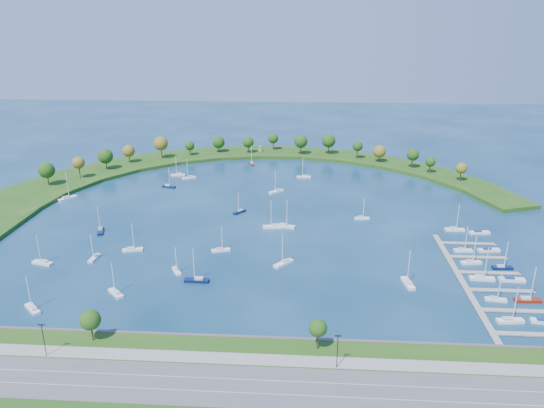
# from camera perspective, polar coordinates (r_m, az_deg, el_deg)

# --- Properties ---
(ground) EXTENTS (700.00, 700.00, 0.00)m
(ground) POSITION_cam_1_polar(r_m,az_deg,el_deg) (248.13, -1.23, -1.24)
(ground) COLOR #082B46
(ground) RESTS_ON ground
(south_shoreline) EXTENTS (420.00, 43.10, 11.60)m
(south_shoreline) POSITION_cam_1_polar(r_m,az_deg,el_deg) (141.01, -5.65, -19.25)
(south_shoreline) COLOR #1B4913
(south_shoreline) RESTS_ON ground
(breakwater) EXTENTS (286.74, 247.64, 2.00)m
(breakwater) POSITION_cam_1_polar(r_m,az_deg,el_deg) (300.34, -9.29, 2.53)
(breakwater) COLOR #1B4913
(breakwater) RESTS_ON ground
(breakwater_trees) EXTENTS (237.28, 96.42, 14.63)m
(breakwater_trees) POSITION_cam_1_polar(r_m,az_deg,el_deg) (330.39, -3.74, 6.03)
(breakwater_trees) COLOR #382314
(breakwater_trees) RESTS_ON breakwater
(harbor_tower) EXTENTS (2.60, 2.60, 3.93)m
(harbor_tower) POSITION_cam_1_polar(r_m,az_deg,el_deg) (357.94, -1.29, 6.14)
(harbor_tower) COLOR gray
(harbor_tower) RESTS_ON breakwater
(dock_system) EXTENTS (24.28, 82.00, 1.60)m
(dock_system) POSITION_cam_1_polar(r_m,az_deg,el_deg) (202.45, 22.25, -7.89)
(dock_system) COLOR gray
(dock_system) RESTS_ON ground
(moored_boat_0) EXTENTS (8.49, 3.22, 12.17)m
(moored_boat_0) POSITION_cam_1_polar(r_m,az_deg,el_deg) (306.09, 3.54, 3.08)
(moored_boat_0) COLOR white
(moored_boat_0) RESTS_ON ground
(moored_boat_1) EXTENTS (9.36, 4.26, 13.29)m
(moored_boat_1) POSITION_cam_1_polar(r_m,az_deg,el_deg) (233.43, 1.45, -2.40)
(moored_boat_1) COLOR white
(moored_boat_1) RESTS_ON ground
(moored_boat_2) EXTENTS (2.67, 7.40, 10.65)m
(moored_boat_2) POSITION_cam_1_polar(r_m,az_deg,el_deg) (215.62, -19.08, -5.57)
(moored_boat_2) COLOR white
(moored_boat_2) RESTS_ON ground
(moored_boat_3) EXTENTS (7.15, 7.14, 11.60)m
(moored_boat_3) POSITION_cam_1_polar(r_m,az_deg,el_deg) (187.26, -16.91, -9.35)
(moored_boat_3) COLOR white
(moored_boat_3) RESTS_ON ground
(moored_boat_4) EXTENTS (9.17, 3.50, 13.14)m
(moored_boat_4) POSITION_cam_1_polar(r_m,az_deg,el_deg) (232.87, 0.10, -2.45)
(moored_boat_4) COLOR white
(moored_boat_4) RESTS_ON ground
(moored_boat_5) EXTENTS (8.60, 3.36, 12.31)m
(moored_boat_5) POSITION_cam_1_polar(r_m,az_deg,el_deg) (314.28, -10.36, 3.24)
(moored_boat_5) COLOR white
(moored_boat_5) RESTS_ON ground
(moored_boat_6) EXTENTS (8.45, 4.24, 11.97)m
(moored_boat_6) POSITION_cam_1_polar(r_m,az_deg,el_deg) (218.22, -15.20, -4.82)
(moored_boat_6) COLOR white
(moored_boat_6) RESTS_ON ground
(moored_boat_7) EXTENTS (8.86, 2.58, 12.98)m
(moored_boat_7) POSITION_cam_1_polar(r_m,az_deg,el_deg) (189.35, -8.32, -8.27)
(moored_boat_7) COLOR #0A1541
(moored_boat_7) RESTS_ON ground
(moored_boat_8) EXTENTS (7.89, 9.47, 14.28)m
(moored_boat_8) POSITION_cam_1_polar(r_m,az_deg,el_deg) (289.26, -21.69, 0.64)
(moored_boat_8) COLOR white
(moored_boat_8) RESTS_ON ground
(moored_boat_9) EXTENTS (7.32, 3.03, 10.44)m
(moored_boat_9) POSITION_cam_1_polar(r_m,az_deg,el_deg) (246.42, 9.91, -1.49)
(moored_boat_9) COLOR white
(moored_boat_9) RESTS_ON ground
(moored_boat_10) EXTENTS (8.20, 5.77, 11.87)m
(moored_boat_10) POSITION_cam_1_polar(r_m,az_deg,el_deg) (307.67, -9.16, 2.95)
(moored_boat_10) COLOR white
(moored_boat_10) RESTS_ON ground
(moored_boat_11) EXTENTS (3.92, 9.22, 13.13)m
(moored_boat_11) POSITION_cam_1_polar(r_m,az_deg,el_deg) (191.62, 14.83, -8.40)
(moored_boat_11) COLOR white
(moored_boat_11) RESTS_ON ground
(moored_boat_12) EXTENTS (7.88, 8.17, 13.04)m
(moored_boat_12) POSITION_cam_1_polar(r_m,az_deg,el_deg) (199.53, 1.32, -6.49)
(moored_boat_12) COLOR white
(moored_boat_12) RESTS_ON ground
(moored_boat_13) EXTENTS (8.21, 7.55, 12.83)m
(moored_boat_13) POSITION_cam_1_polar(r_m,az_deg,el_deg) (279.62, 0.50, 1.46)
(moored_boat_13) COLOR white
(moored_boat_13) RESTS_ON ground
(moored_boat_14) EXTENTS (7.86, 4.30, 11.13)m
(moored_boat_14) POSITION_cam_1_polar(r_m,az_deg,el_deg) (211.37, -5.70, -5.01)
(moored_boat_14) COLOR white
(moored_boat_14) RESTS_ON ground
(moored_boat_15) EXTENTS (4.99, 7.15, 10.33)m
(moored_boat_15) POSITION_cam_1_polar(r_m,az_deg,el_deg) (197.35, -10.53, -7.19)
(moored_boat_15) COLOR white
(moored_boat_15) RESTS_ON ground
(moored_boat_16) EXTENTS (7.65, 7.35, 12.19)m
(moored_boat_16) POSITION_cam_1_polar(r_m,az_deg,el_deg) (187.65, -24.99, -10.40)
(moored_boat_16) COLOR white
(moored_boat_16) RESTS_ON ground
(moored_boat_17) EXTENTS (4.02, 8.46, 11.99)m
(moored_boat_17) POSITION_cam_1_polar(r_m,az_deg,el_deg) (334.13, -2.26, 4.56)
(moored_boat_17) COLOR maroon
(moored_boat_17) RESTS_ON ground
(moored_boat_18) EXTENTS (6.10, 6.81, 10.53)m
(moored_boat_18) POSITION_cam_1_polar(r_m,az_deg,el_deg) (251.25, -3.61, -0.79)
(moored_boat_18) COLOR #0A1541
(moored_boat_18) RESTS_ON ground
(moored_boat_19) EXTENTS (8.71, 4.51, 12.33)m
(moored_boat_19) POSITION_cam_1_polar(r_m,az_deg,el_deg) (218.71, -24.06, -5.88)
(moored_boat_19) COLOR white
(moored_boat_19) RESTS_ON ground
(moored_boat_20) EXTENTS (8.13, 4.26, 11.51)m
(moored_boat_20) POSITION_cam_1_polar(r_m,az_deg,el_deg) (293.68, -11.36, 1.97)
(moored_boat_20) COLOR #0A1541
(moored_boat_20) RESTS_ON ground
(moored_boat_21) EXTENTS (5.00, 8.87, 12.58)m
(moored_boat_21) POSITION_cam_1_polar(r_m,az_deg,el_deg) (240.90, -18.46, -2.76)
(moored_boat_21) COLOR #0A1541
(moored_boat_21) RESTS_ON ground
(docked_boat_0) EXTENTS (8.61, 3.30, 12.35)m
(docked_boat_0) POSITION_cam_1_polar(r_m,az_deg,el_deg) (180.88, 24.85, -11.55)
(docked_boat_0) COLOR white
(docked_boat_0) RESTS_ON ground
(docked_boat_1) EXTENTS (8.42, 3.57, 1.66)m
(docked_boat_1) POSITION_cam_1_polar(r_m,az_deg,el_deg) (185.25, 27.89, -11.41)
(docked_boat_1) COLOR white
(docked_boat_1) RESTS_ON ground
(docked_boat_2) EXTENTS (7.26, 2.82, 10.40)m
(docked_boat_2) POSITION_cam_1_polar(r_m,az_deg,el_deg) (191.40, 23.52, -9.57)
(docked_boat_2) COLOR white
(docked_boat_2) RESTS_ON ground
(docked_boat_3) EXTENTS (8.92, 2.85, 12.96)m
(docked_boat_3) POSITION_cam_1_polar(r_m,az_deg,el_deg) (195.23, 26.45, -9.42)
(docked_boat_3) COLOR maroon
(docked_boat_3) RESTS_ON ground
(docked_boat_4) EXTENTS (8.94, 3.06, 12.93)m
(docked_boat_4) POSITION_cam_1_polar(r_m,az_deg,el_deg) (203.49, 22.20, -7.55)
(docked_boat_4) COLOR white
(docked_boat_4) RESTS_ON ground
(docked_boat_5) EXTENTS (9.20, 2.90, 1.86)m
(docked_boat_5) POSITION_cam_1_polar(r_m,az_deg,el_deg) (206.98, 24.98, -7.58)
(docked_boat_5) COLOR white
(docked_boat_5) RESTS_ON ground
(docked_boat_6) EXTENTS (8.11, 3.25, 11.59)m
(docked_boat_6) POSITION_cam_1_polar(r_m,az_deg,el_deg) (214.48, 21.18, -5.98)
(docked_boat_6) COLOR white
(docked_boat_6) RESTS_ON ground
(docked_boat_7) EXTENTS (7.78, 2.56, 11.28)m
(docked_boat_7) POSITION_cam_1_polar(r_m,az_deg,el_deg) (214.89, 24.13, -6.36)
(docked_boat_7) COLOR #0A1541
(docked_boat_7) RESTS_ON ground
(docked_boat_8) EXTENTS (7.60, 2.42, 11.06)m
(docked_boat_8) POSITION_cam_1_polar(r_m,az_deg,el_deg) (224.04, 20.39, -4.75)
(docked_boat_8) COLOR white
(docked_boat_8) RESTS_ON ground
(docked_boat_9) EXTENTS (9.12, 3.51, 1.81)m
(docked_boat_9) POSITION_cam_1_polar(r_m,az_deg,el_deg) (228.05, 22.85, -4.71)
(docked_boat_9) COLOR white
(docked_boat_9) RESTS_ON ground
(docked_boat_10) EXTENTS (8.61, 2.51, 12.61)m
(docked_boat_10) POSITION_cam_1_polar(r_m,az_deg,el_deg) (243.87, 19.56, -2.61)
(docked_boat_10) COLOR white
(docked_boat_10) RESTS_ON ground
(docked_boat_11) EXTENTS (8.96, 3.25, 1.79)m
(docked_boat_11) POSITION_cam_1_polar(r_m,az_deg,el_deg) (244.57, 21.95, -2.93)
(docked_boat_11) COLOR white
(docked_boat_11) RESTS_ON ground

